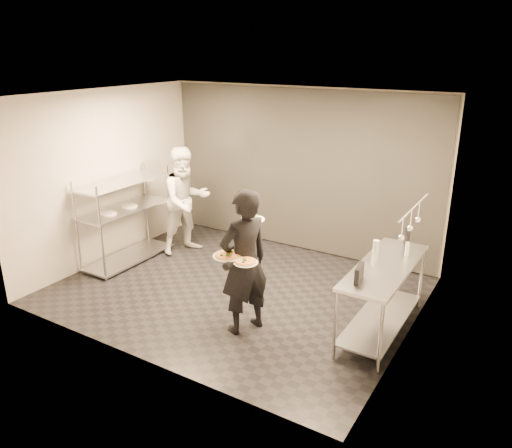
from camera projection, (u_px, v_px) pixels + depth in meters
The scene contains 13 objects.
room_shell at pixel (276, 181), 7.86m from camera, with size 5.00×4.00×2.80m.
pass_rack at pixel (125, 217), 8.17m from camera, with size 0.60×1.60×1.50m.
prep_counter at pixel (383, 287), 6.10m from camera, with size 0.60×1.80×0.92m.
utensil_rail at pixel (411, 219), 5.67m from camera, with size 0.07×1.20×0.31m.
waiter at pixel (244, 262), 6.07m from camera, with size 0.67×0.44×1.85m, color black.
chef at pixel (186, 201), 8.50m from camera, with size 0.89×0.70×1.84m, color silver.
pizza_plate_near at pixel (228, 255), 5.95m from camera, with size 0.36×0.36×0.05m.
pizza_plate_far at pixel (246, 262), 5.82m from camera, with size 0.29×0.29×0.05m.
salad_plate at pixel (253, 218), 6.16m from camera, with size 0.30×0.30×0.07m.
pos_monitor at pixel (359, 274), 5.56m from camera, with size 0.05×0.26×0.19m, color black.
bottle_green at pixel (376, 251), 6.06m from camera, with size 0.08×0.08×0.27m, color gray.
bottle_clear at pixel (407, 249), 6.26m from camera, with size 0.05×0.05×0.17m, color gray.
bottle_dark at pixel (407, 236), 6.59m from camera, with size 0.07×0.07×0.25m, color black.
Camera 1 is at (3.70, -5.50, 3.41)m, focal length 35.00 mm.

